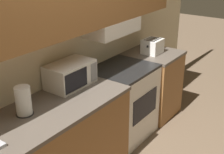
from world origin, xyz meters
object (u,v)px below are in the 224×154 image
toaster (152,46)px  microwave (70,74)px  stove_range (122,102)px  paper_towel_roll (23,101)px

toaster → microwave: bearing=173.0°
stove_range → toaster: size_ratio=3.44×
microwave → paper_towel_roll: 0.65m
microwave → toaster: bearing=-7.0°
microwave → toaster: 1.37m
stove_range → paper_towel_roll: paper_towel_roll is taller
stove_range → microwave: size_ratio=1.83×
stove_range → paper_towel_roll: bearing=177.0°
stove_range → microwave: microwave is taller
toaster → stove_range: bearing=178.5°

